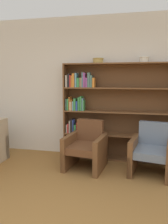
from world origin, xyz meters
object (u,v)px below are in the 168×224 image
(bowl_copper, at_px, (98,60))
(armchair_cushioned, at_px, (151,151))
(bookshelf, at_px, (108,112))
(armchair_leather, at_px, (86,147))
(bowl_stoneware, at_px, (144,59))

(bowl_copper, height_order, armchair_cushioned, bowl_copper)
(bookshelf, relative_size, bowl_copper, 10.20)
(armchair_cushioned, bearing_deg, bowl_copper, -17.42)
(armchair_leather, bearing_deg, armchair_cushioned, -172.06)
(bookshelf, xyz_separation_m, armchair_leather, (-0.32, -0.54, -0.55))
(bowl_copper, bearing_deg, armchair_leather, -103.00)
(bookshelf, height_order, armchair_cushioned, bookshelf)
(bowl_copper, relative_size, armchair_cushioned, 0.26)
(bowl_copper, bearing_deg, bowl_stoneware, -0.00)
(bookshelf, height_order, armchair_leather, bookshelf)
(armchair_leather, bearing_deg, bowl_stoneware, -143.48)
(bookshelf, bearing_deg, bowl_stoneware, -1.77)
(bookshelf, height_order, bowl_stoneware, bowl_stoneware)
(bowl_copper, distance_m, armchair_leather, 1.62)
(bowl_stoneware, relative_size, armchair_leather, 0.22)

